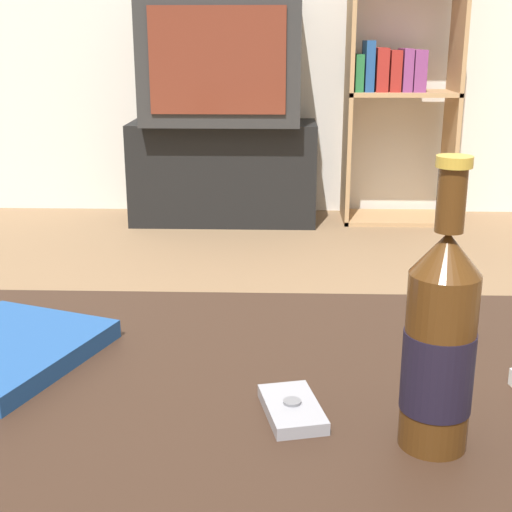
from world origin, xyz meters
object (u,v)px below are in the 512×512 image
(tv_stand, at_px, (224,172))
(table_book, at_px, (2,351))
(bookshelf, at_px, (397,85))
(television, at_px, (222,59))
(cell_phone, at_px, (292,409))
(beer_bottle, at_px, (439,345))

(tv_stand, distance_m, table_book, 2.70)
(bookshelf, bearing_deg, television, -176.88)
(cell_phone, xyz_separation_m, table_book, (-0.36, 0.12, 0.00))
(television, distance_m, table_book, 2.70)
(bookshelf, height_order, cell_phone, bookshelf)
(bookshelf, bearing_deg, table_book, -108.28)
(cell_phone, bearing_deg, beer_bottle, -33.78)
(tv_stand, bearing_deg, cell_phone, -84.03)
(beer_bottle, bearing_deg, television, 98.57)
(television, bearing_deg, beer_bottle, -81.43)
(tv_stand, bearing_deg, bookshelf, 2.86)
(table_book, bearing_deg, beer_bottle, 0.47)
(tv_stand, relative_size, table_book, 3.16)
(table_book, bearing_deg, bookshelf, 91.64)
(bookshelf, relative_size, cell_phone, 11.76)
(bookshelf, bearing_deg, beer_bottle, -97.97)
(beer_bottle, height_order, cell_phone, beer_bottle)
(tv_stand, bearing_deg, television, -90.00)
(beer_bottle, height_order, table_book, beer_bottle)
(tv_stand, bearing_deg, table_book, -91.37)
(table_book, bearing_deg, television, 108.55)
(bookshelf, distance_m, beer_bottle, 2.93)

